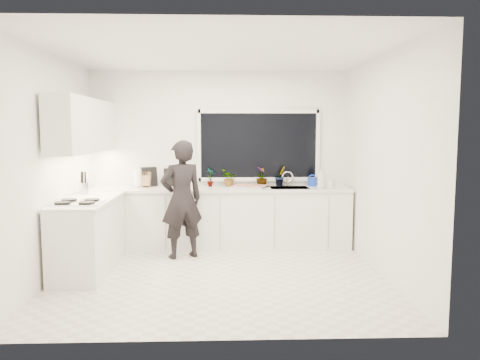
{
  "coord_description": "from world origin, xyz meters",
  "views": [
    {
      "loc": [
        0.06,
        -5.58,
        1.79
      ],
      "look_at": [
        0.26,
        0.4,
        1.15
      ],
      "focal_mm": 35.0,
      "sensor_mm": 36.0,
      "label": 1
    }
  ],
  "objects": [
    {
      "name": "stovetop",
      "position": [
        -1.69,
        -0.0,
        0.94
      ],
      "size": [
        0.56,
        0.48,
        0.03
      ],
      "primitive_type": "cube",
      "color": "black",
      "rests_on": "countertop_left"
    },
    {
      "name": "floor",
      "position": [
        0.0,
        0.0,
        -0.01
      ],
      "size": [
        4.0,
        3.5,
        0.02
      ],
      "primitive_type": "cube",
      "color": "beige",
      "rests_on": "ground"
    },
    {
      "name": "wall_right",
      "position": [
        2.01,
        0.0,
        1.35
      ],
      "size": [
        0.02,
        3.5,
        2.7
      ],
      "primitive_type": "cube",
      "color": "white",
      "rests_on": "ground"
    },
    {
      "name": "herb_plants",
      "position": [
        0.4,
        1.61,
        1.06
      ],
      "size": [
        1.28,
        0.29,
        0.31
      ],
      "color": "#26662D",
      "rests_on": "countertop_back"
    },
    {
      "name": "paper_towel_roll",
      "position": [
        -1.26,
        1.55,
        1.05
      ],
      "size": [
        0.14,
        0.14,
        0.26
      ],
      "primitive_type": "cylinder",
      "rotation": [
        0.0,
        0.0,
        -0.29
      ],
      "color": "white",
      "rests_on": "countertop_back"
    },
    {
      "name": "ceiling",
      "position": [
        0.0,
        0.0,
        2.71
      ],
      "size": [
        4.0,
        3.5,
        0.02
      ],
      "primitive_type": "cube",
      "color": "white",
      "rests_on": "wall_back"
    },
    {
      "name": "sink",
      "position": [
        1.05,
        1.45,
        0.87
      ],
      "size": [
        0.58,
        0.42,
        0.14
      ],
      "primitive_type": "cube",
      "color": "silver",
      "rests_on": "countertop_back"
    },
    {
      "name": "soap_bottles",
      "position": [
        1.55,
        1.3,
        1.06
      ],
      "size": [
        0.28,
        0.13,
        0.31
      ],
      "color": "#D8BF66",
      "rests_on": "countertop_back"
    },
    {
      "name": "wall_left",
      "position": [
        -2.01,
        0.0,
        1.35
      ],
      "size": [
        0.02,
        3.5,
        2.7
      ],
      "primitive_type": "cube",
      "color": "white",
      "rests_on": "ground"
    },
    {
      "name": "base_cabinets_left",
      "position": [
        -1.67,
        0.35,
        0.44
      ],
      "size": [
        0.58,
        1.6,
        0.88
      ],
      "primitive_type": "cube",
      "color": "white",
      "rests_on": "floor"
    },
    {
      "name": "picture_frame_small",
      "position": [
        -1.1,
        1.69,
        1.07
      ],
      "size": [
        0.24,
        0.12,
        0.3
      ],
      "primitive_type": "cube",
      "rotation": [
        0.0,
        0.0,
        0.4
      ],
      "color": "black",
      "rests_on": "countertop_back"
    },
    {
      "name": "person",
      "position": [
        -0.53,
        0.9,
        0.83
      ],
      "size": [
        0.71,
        0.61,
        1.65
      ],
      "primitive_type": "imported",
      "rotation": [
        0.0,
        0.0,
        3.56
      ],
      "color": "black",
      "rests_on": "floor"
    },
    {
      "name": "window",
      "position": [
        0.6,
        1.73,
        1.55
      ],
      "size": [
        1.8,
        0.02,
        1.0
      ],
      "primitive_type": "cube",
      "color": "black",
      "rests_on": "wall_back"
    },
    {
      "name": "pizza_tray",
      "position": [
        0.44,
        1.42,
        0.94
      ],
      "size": [
        0.61,
        0.53,
        0.03
      ],
      "primitive_type": "cube",
      "rotation": [
        0.0,
        0.0,
        -0.37
      ],
      "color": "#B3B3B7",
      "rests_on": "countertop_back"
    },
    {
      "name": "upper_cabinets",
      "position": [
        -1.79,
        0.7,
        1.85
      ],
      "size": [
        0.34,
        2.1,
        0.7
      ],
      "primitive_type": "cube",
      "color": "white",
      "rests_on": "wall_left"
    },
    {
      "name": "faucet",
      "position": [
        1.05,
        1.65,
        1.03
      ],
      "size": [
        0.03,
        0.03,
        0.22
      ],
      "primitive_type": "cylinder",
      "color": "silver",
      "rests_on": "countertop_back"
    },
    {
      "name": "watering_can",
      "position": [
        1.43,
        1.61,
        0.98
      ],
      "size": [
        0.14,
        0.14,
        0.13
      ],
      "primitive_type": "cylinder",
      "rotation": [
        0.0,
        0.0,
        0.02
      ],
      "color": "blue",
      "rests_on": "countertop_back"
    },
    {
      "name": "knife_block",
      "position": [
        -1.14,
        1.59,
        1.03
      ],
      "size": [
        0.14,
        0.11,
        0.22
      ],
      "primitive_type": "cube",
      "rotation": [
        0.0,
        0.0,
        -0.09
      ],
      "color": "#A1814A",
      "rests_on": "countertop_back"
    },
    {
      "name": "picture_frame_large",
      "position": [
        -0.77,
        1.69,
        1.06
      ],
      "size": [
        0.22,
        0.06,
        0.28
      ],
      "primitive_type": "cube",
      "rotation": [
        0.0,
        0.0,
        0.2
      ],
      "color": "black",
      "rests_on": "countertop_back"
    },
    {
      "name": "utensil_crock",
      "position": [
        -1.85,
        0.8,
        1.0
      ],
      "size": [
        0.14,
        0.14,
        0.16
      ],
      "primitive_type": "cylinder",
      "rotation": [
        0.0,
        0.0,
        0.12
      ],
      "color": "#B7B6BB",
      "rests_on": "countertop_left"
    },
    {
      "name": "countertop_back",
      "position": [
        0.0,
        1.44,
        0.9
      ],
      "size": [
        3.94,
        0.62,
        0.04
      ],
      "primitive_type": "cube",
      "color": "silver",
      "rests_on": "base_cabinets_back"
    },
    {
      "name": "pizza",
      "position": [
        0.44,
        1.42,
        0.95
      ],
      "size": [
        0.55,
        0.48,
        0.01
      ],
      "primitive_type": "cube",
      "rotation": [
        0.0,
        0.0,
        -0.37
      ],
      "color": "red",
      "rests_on": "pizza_tray"
    },
    {
      "name": "countertop_left",
      "position": [
        -1.67,
        0.35,
        0.9
      ],
      "size": [
        0.62,
        1.6,
        0.04
      ],
      "primitive_type": "cube",
      "color": "silver",
      "rests_on": "base_cabinets_left"
    },
    {
      "name": "base_cabinets_back",
      "position": [
        0.0,
        1.45,
        0.44
      ],
      "size": [
        3.92,
        0.58,
        0.88
      ],
      "primitive_type": "cube",
      "color": "white",
      "rests_on": "floor"
    },
    {
      "name": "wall_back",
      "position": [
        0.0,
        1.76,
        1.35
      ],
      "size": [
        4.0,
        0.02,
        2.7
      ],
      "primitive_type": "cube",
      "color": "white",
      "rests_on": "ground"
    }
  ]
}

